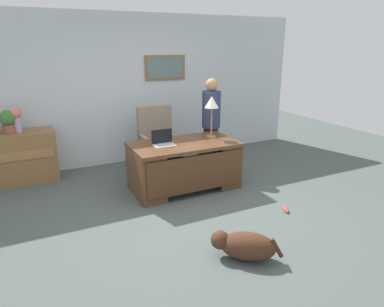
{
  "coord_description": "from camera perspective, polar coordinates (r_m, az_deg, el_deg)",
  "views": [
    {
      "loc": [
        -1.79,
        -3.65,
        2.16
      ],
      "look_at": [
        0.15,
        0.3,
        0.75
      ],
      "focal_mm": 32.06,
      "sensor_mm": 36.0,
      "label": 1
    }
  ],
  "objects": [
    {
      "name": "dog_lying",
      "position": [
        3.74,
        8.71,
        -14.89
      ],
      "size": [
        0.65,
        0.59,
        0.3
      ],
      "color": "#472819",
      "rests_on": "ground_plane"
    },
    {
      "name": "ground_plane",
      "position": [
        4.6,
        -0.01,
        -10.22
      ],
      "size": [
        12.0,
        12.0,
        0.0
      ],
      "primitive_type": "plane",
      "color": "#4C5651"
    },
    {
      "name": "credenza",
      "position": [
        6.16,
        -28.19,
        -0.84
      ],
      "size": [
        1.43,
        0.5,
        0.83
      ],
      "color": "olive",
      "rests_on": "ground_plane"
    },
    {
      "name": "back_wall",
      "position": [
        6.55,
        -10.21,
        10.41
      ],
      "size": [
        7.0,
        0.16,
        2.7
      ],
      "color": "silver",
      "rests_on": "ground_plane"
    },
    {
      "name": "armchair",
      "position": [
        5.96,
        -5.64,
        1.56
      ],
      "size": [
        0.6,
        0.59,
        1.15
      ],
      "color": "gray",
      "rests_on": "ground_plane"
    },
    {
      "name": "potted_plant",
      "position": [
        6.01,
        -28.3,
        4.82
      ],
      "size": [
        0.24,
        0.24,
        0.36
      ],
      "color": "brown",
      "rests_on": "credenza"
    },
    {
      "name": "desk",
      "position": [
        5.26,
        -1.2,
        -1.81
      ],
      "size": [
        1.61,
        0.89,
        0.74
      ],
      "color": "brown",
      "rests_on": "ground_plane"
    },
    {
      "name": "desk_lamp",
      "position": [
        5.39,
        3.31,
        8.1
      ],
      "size": [
        0.22,
        0.22,
        0.66
      ],
      "color": "#9E8447",
      "rests_on": "desk"
    },
    {
      "name": "person_standing",
      "position": [
        6.03,
        3.18,
        4.95
      ],
      "size": [
        0.32,
        0.32,
        1.61
      ],
      "color": "#262323",
      "rests_on": "ground_plane"
    },
    {
      "name": "dog_toy_bone",
      "position": [
        4.87,
        15.33,
        -8.92
      ],
      "size": [
        0.13,
        0.2,
        0.05
      ],
      "primitive_type": "ellipsoid",
      "rotation": [
        0.0,
        0.0,
        1.12
      ],
      "color": "#E53F33",
      "rests_on": "ground_plane"
    },
    {
      "name": "laptop",
      "position": [
        5.06,
        -4.79,
        2.03
      ],
      "size": [
        0.32,
        0.22,
        0.22
      ],
      "color": "#B2B5BA",
      "rests_on": "desk"
    },
    {
      "name": "vase_with_flowers",
      "position": [
        6.0,
        -27.17,
        5.36
      ],
      "size": [
        0.17,
        0.17,
        0.39
      ],
      "color": "#B39BBE",
      "rests_on": "credenza"
    }
  ]
}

